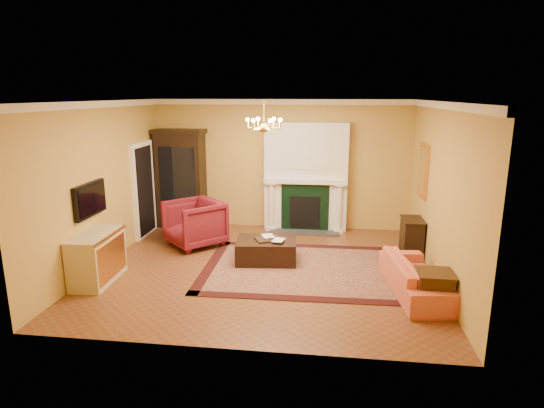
% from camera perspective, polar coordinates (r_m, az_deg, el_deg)
% --- Properties ---
extents(floor, '(6.00, 5.50, 0.02)m').
position_cam_1_polar(floor, '(8.44, -0.95, -8.11)').
color(floor, brown).
rests_on(floor, ground).
extents(ceiling, '(6.00, 5.50, 0.02)m').
position_cam_1_polar(ceiling, '(7.84, -1.04, 12.86)').
color(ceiling, white).
rests_on(ceiling, wall_back).
extents(wall_back, '(6.00, 0.02, 3.00)m').
position_cam_1_polar(wall_back, '(10.70, 1.12, 4.96)').
color(wall_back, '#C19445').
rests_on(wall_back, floor).
extents(wall_front, '(6.00, 0.02, 3.00)m').
position_cam_1_polar(wall_front, '(5.37, -5.22, -3.97)').
color(wall_front, '#C19445').
rests_on(wall_front, floor).
extents(wall_left, '(0.02, 5.50, 3.00)m').
position_cam_1_polar(wall_left, '(8.94, -20.48, 2.35)').
color(wall_left, '#C19445').
rests_on(wall_left, floor).
extents(wall_right, '(0.02, 5.50, 3.00)m').
position_cam_1_polar(wall_right, '(8.14, 20.47, 1.31)').
color(wall_right, '#C19445').
rests_on(wall_right, floor).
extents(fireplace, '(1.90, 0.70, 2.50)m').
position_cam_1_polar(fireplace, '(10.52, 4.26, 3.08)').
color(fireplace, silver).
rests_on(fireplace, wall_back).
extents(crown_molding, '(6.00, 5.50, 0.12)m').
position_cam_1_polar(crown_molding, '(8.79, -0.12, 12.49)').
color(crown_molding, white).
rests_on(crown_molding, ceiling).
extents(doorway, '(0.08, 1.05, 2.10)m').
position_cam_1_polar(doorway, '(10.51, -15.78, 1.76)').
color(doorway, white).
rests_on(doorway, wall_left).
extents(tv_panel, '(0.09, 0.95, 0.58)m').
position_cam_1_polar(tv_panel, '(8.42, -21.87, 0.53)').
color(tv_panel, black).
rests_on(tv_panel, wall_left).
extents(gilt_mirror, '(0.06, 0.76, 1.05)m').
position_cam_1_polar(gilt_mirror, '(9.45, 18.43, 4.02)').
color(gilt_mirror, gold).
rests_on(gilt_mirror, wall_right).
extents(chandelier, '(0.63, 0.55, 0.53)m').
position_cam_1_polar(chandelier, '(7.85, -1.03, 9.92)').
color(chandelier, gold).
rests_on(chandelier, ceiling).
extents(oriental_rug, '(3.67, 2.78, 0.01)m').
position_cam_1_polar(oriental_rug, '(8.41, 3.90, -8.09)').
color(oriental_rug, '#3F0D19').
rests_on(oriental_rug, floor).
extents(china_cabinet, '(1.14, 0.56, 2.22)m').
position_cam_1_polar(china_cabinet, '(11.01, -11.35, 2.88)').
color(china_cabinet, black).
rests_on(china_cabinet, floor).
extents(wingback_armchair, '(1.42, 1.42, 1.06)m').
position_cam_1_polar(wingback_armchair, '(9.62, -9.71, -2.13)').
color(wingback_armchair, maroon).
rests_on(wingback_armchair, floor).
extents(pedestal_table, '(0.35, 0.35, 0.63)m').
position_cam_1_polar(pedestal_table, '(10.33, -11.23, -2.05)').
color(pedestal_table, black).
rests_on(pedestal_table, floor).
extents(commode, '(0.58, 1.15, 0.85)m').
position_cam_1_polar(commode, '(8.28, -21.11, -6.30)').
color(commode, beige).
rests_on(commode, floor).
extents(coral_sofa, '(0.80, 1.96, 0.74)m').
position_cam_1_polar(coral_sofa, '(7.67, 17.66, -8.01)').
color(coral_sofa, '#CA6440').
rests_on(coral_sofa, floor).
extents(end_table, '(0.48, 0.48, 0.56)m').
position_cam_1_polar(end_table, '(7.24, 19.65, -10.30)').
color(end_table, '#34200E').
rests_on(end_table, floor).
extents(console_table, '(0.37, 0.64, 0.72)m').
position_cam_1_polar(console_table, '(9.38, 17.11, -4.09)').
color(console_table, black).
rests_on(console_table, floor).
extents(leather_ottoman, '(1.19, 0.91, 0.42)m').
position_cam_1_polar(leather_ottoman, '(8.69, -0.72, -5.81)').
color(leather_ottoman, black).
rests_on(leather_ottoman, oriental_rug).
extents(ottoman_tray, '(0.58, 0.53, 0.03)m').
position_cam_1_polar(ottoman_tray, '(8.62, -0.46, -4.41)').
color(ottoman_tray, black).
rests_on(ottoman_tray, leather_ottoman).
extents(book_a, '(0.20, 0.10, 0.28)m').
position_cam_1_polar(book_a, '(8.62, -1.19, -3.33)').
color(book_a, gray).
rests_on(book_a, ottoman_tray).
extents(book_b, '(0.20, 0.06, 0.27)m').
position_cam_1_polar(book_b, '(8.45, 0.16, -3.69)').
color(book_b, gray).
rests_on(book_b, ottoman_tray).
extents(topiary_left, '(0.15, 0.15, 0.40)m').
position_cam_1_polar(topiary_left, '(10.47, 1.39, 4.50)').
color(topiary_left, tan).
rests_on(topiary_left, fireplace).
extents(topiary_right, '(0.18, 0.18, 0.48)m').
position_cam_1_polar(topiary_right, '(10.41, 8.19, 4.54)').
color(topiary_right, tan).
rests_on(topiary_right, fireplace).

